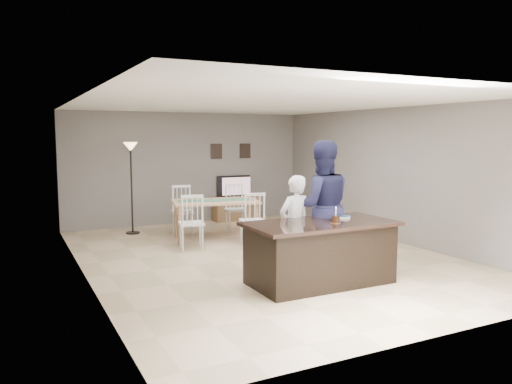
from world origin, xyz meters
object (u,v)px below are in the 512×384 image
kitchen_island (320,252)px  man (321,207)px  television (235,186)px  dining_table (215,207)px  tv_console (236,208)px  floor_lamp (131,163)px  plate_stack (343,217)px  woman (295,226)px  birthday_cake (336,219)px

kitchen_island → man: bearing=55.5°
television → kitchen_island: bearing=78.0°
kitchen_island → dining_table: 3.57m
tv_console → floor_lamp: bearing=-167.8°
plate_stack → floor_lamp: bearing=113.2°
man → plate_stack: bearing=125.2°
tv_console → television: bearing=90.0°
plate_stack → floor_lamp: size_ratio=0.11×
television → woman: 5.25m
woman → floor_lamp: bearing=-82.0°
woman → floor_lamp: 4.72m
tv_console → birthday_cake: 5.87m
man → birthday_cake: size_ratio=9.10×
tv_console → birthday_cake: bearing=-100.4°
woman → man: bearing=169.5°
birthday_cake → man: bearing=71.9°
woman → dining_table: 3.01m
kitchen_island → birthday_cake: (0.15, -0.16, 0.50)m
kitchen_island → dining_table: bearing=92.9°
television → man: (-0.82, -5.09, 0.17)m
birthday_cake → television: bearing=79.7°
kitchen_island → birthday_cake: bearing=-48.4°
tv_console → dining_table: (-1.38, -2.01, 0.37)m
tv_console → woman: woman is taller
man → dining_table: 3.08m
tv_console → woman: 5.21m
tv_console → woman: bearing=-104.5°
floor_lamp → plate_stack: bearing=-66.8°
man → floor_lamp: man is taller
dining_table → floor_lamp: bearing=146.9°
kitchen_island → television: bearing=78.0°
man → birthday_cake: (-0.23, -0.71, -0.08)m
kitchen_island → woman: size_ratio=1.40×
kitchen_island → dining_table: (-0.18, 3.56, 0.22)m
tv_console → floor_lamp: 3.10m
kitchen_island → plate_stack: size_ratio=9.50×
plate_stack → floor_lamp: floor_lamp is taller
kitchen_island → birthday_cake: birthday_cake is taller
birthday_cake → plate_stack: size_ratio=1.00×
dining_table → tv_console: bearing=67.7°
birthday_cake → tv_console: bearing=79.6°
floor_lamp → kitchen_island: bearing=-72.4°
woman → birthday_cake: 0.78m
television → birthday_cake: 5.90m
television → plate_stack: bearing=82.7°
birthday_cake → dining_table: (-0.33, 3.72, -0.28)m
woman → television: bearing=-114.8°
woman → man: (0.48, 0.00, 0.26)m
woman → birthday_cake: woman is taller
television → dining_table: 2.50m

